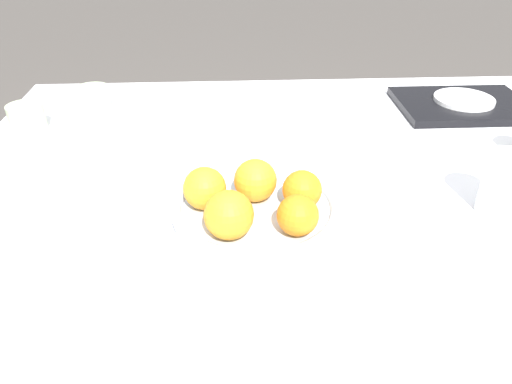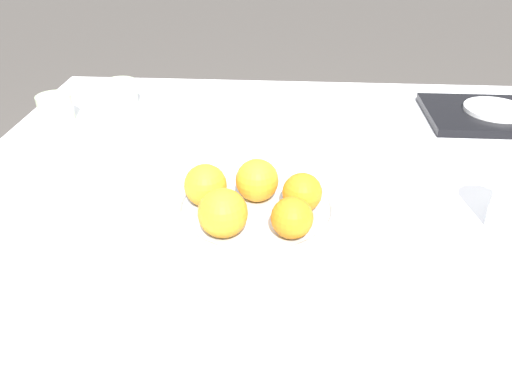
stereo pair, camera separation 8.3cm
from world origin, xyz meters
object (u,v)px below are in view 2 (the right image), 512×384
orange_0 (257,180)px  orange_1 (223,213)px  serving_tray (494,115)px  cup_3 (121,93)px  orange_2 (302,193)px  orange_3 (292,218)px  cup_1 (55,108)px  side_plate (496,109)px  orange_4 (205,185)px  fruit_platter (256,209)px

orange_0 → orange_1: 0.11m
serving_tray → cup_3: cup_3 is taller
orange_0 → cup_3: bearing=129.4°
orange_2 → orange_3: same height
orange_2 → cup_1: bearing=146.7°
orange_3 → side_plate: 0.73m
orange_1 → orange_3: bearing=1.1°
orange_0 → cup_1: size_ratio=0.91×
side_plate → cup_3: cup_3 is taller
orange_4 → orange_1: bearing=-64.7°
orange_1 → orange_0: bearing=66.4°
cup_3 → side_plate: bearing=-1.9°
orange_4 → orange_3: bearing=-29.3°
orange_3 → serving_tray: (0.49, 0.53, -0.04)m
orange_2 → cup_3: (-0.46, 0.49, -0.02)m
fruit_platter → orange_2: orange_2 is taller
orange_1 → serving_tray: 0.80m
orange_1 → cup_1: size_ratio=0.95×
orange_0 → orange_1: size_ratio=0.95×
orange_3 → side_plate: bearing=47.5°
fruit_platter → orange_0: 0.05m
orange_2 → cup_1: 0.70m
fruit_platter → cup_1: 0.63m
orange_0 → orange_2: orange_0 is taller
fruit_platter → orange_4: orange_4 is taller
orange_2 → cup_3: 0.67m
orange_4 → cup_1: orange_4 is taller
cup_1 → cup_3: bearing=40.0°
orange_1 → serving_tray: size_ratio=0.24×
fruit_platter → serving_tray: bearing=39.7°
orange_2 → serving_tray: size_ratio=0.20×
orange_1 → orange_3: orange_1 is taller
orange_0 → orange_2: 0.08m
serving_tray → cup_1: cup_1 is taller
orange_2 → side_plate: bearing=44.2°
orange_0 → serving_tray: orange_0 is taller
orange_3 → orange_2: bearing=77.5°
orange_0 → cup_3: 0.60m
orange_0 → orange_3: size_ratio=1.12×
orange_3 → cup_1: bearing=141.1°
orange_4 → serving_tray: orange_4 is taller
serving_tray → orange_4: bearing=-144.6°
fruit_platter → side_plate: 0.71m
orange_0 → cup_1: (-0.51, 0.36, -0.03)m
cup_1 → orange_4: bearing=-41.7°
side_plate → cup_3: bearing=178.1°
orange_0 → orange_2: size_ratio=1.11×
orange_2 → cup_1: size_ratio=0.82×
orange_0 → orange_4: orange_0 is taller
orange_1 → side_plate: orange_1 is taller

